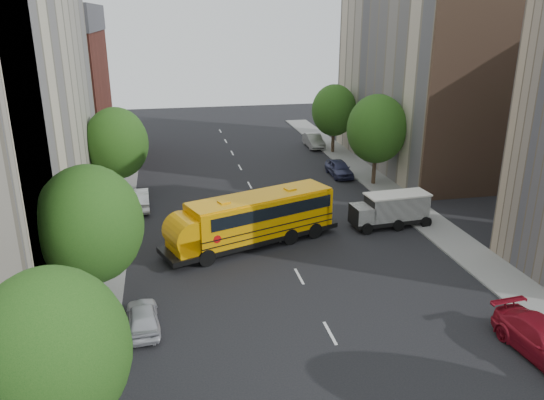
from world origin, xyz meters
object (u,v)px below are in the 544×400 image
object	(u,v)px
street_tree_0	(53,353)
parked_car_4	(339,168)
school_bus	(250,218)
parked_car_5	(314,141)
street_tree_1	(90,225)
street_tree_5	(334,110)
safari_truck	(391,209)
parked_car_1	(138,199)
parked_car_0	(143,317)
street_tree_4	(377,129)
street_tree_2	(117,143)

from	to	relation	value
street_tree_0	parked_car_4	size ratio (longest dim) A/B	1.68
school_bus	parked_car_5	distance (m)	28.41
street_tree_0	parked_car_5	size ratio (longest dim) A/B	1.58
street_tree_1	parked_car_5	bearing A→B (deg)	57.92
street_tree_5	safari_truck	bearing A→B (deg)	-96.82
parked_car_1	parked_car_4	bearing A→B (deg)	-166.21
safari_truck	parked_car_0	distance (m)	19.96
street_tree_1	street_tree_4	size ratio (longest dim) A/B	0.98
street_tree_4	parked_car_0	xyz separation A→B (m)	(-19.80, -19.77, -4.43)
school_bus	safari_truck	bearing A→B (deg)	-13.10
street_tree_0	parked_car_0	world-z (taller)	street_tree_0
street_tree_0	street_tree_4	size ratio (longest dim) A/B	0.91
street_tree_0	safari_truck	world-z (taller)	street_tree_0
safari_truck	street_tree_0	bearing A→B (deg)	-140.76
street_tree_0	parked_car_0	bearing A→B (deg)	75.03
school_bus	street_tree_5	bearing A→B (deg)	40.04
street_tree_0	parked_car_0	distance (m)	9.41
parked_car_5	street_tree_5	bearing A→B (deg)	-63.53
street_tree_0	safari_truck	distance (m)	26.90
parked_car_5	street_tree_4	bearing A→B (deg)	-84.20
street_tree_5	street_tree_2	bearing A→B (deg)	-151.39
street_tree_2	parked_car_5	bearing A→B (deg)	35.81
street_tree_2	school_bus	distance (m)	14.48
school_bus	parked_car_0	world-z (taller)	school_bus
safari_truck	parked_car_1	xyz separation A→B (m)	(-18.01, 7.52, -0.49)
street_tree_5	safari_truck	distance (m)	22.10
parked_car_1	parked_car_5	bearing A→B (deg)	-140.80
street_tree_0	street_tree_5	size ratio (longest dim) A/B	0.99
street_tree_2	parked_car_0	bearing A→B (deg)	-83.65
street_tree_1	parked_car_0	world-z (taller)	street_tree_1
parked_car_0	parked_car_5	xyz separation A→B (m)	(18.40, 34.64, 0.13)
street_tree_5	safari_truck	world-z (taller)	street_tree_5
parked_car_1	parked_car_5	size ratio (longest dim) A/B	1.03
street_tree_1	parked_car_4	distance (m)	29.29
safari_truck	parked_car_0	xyz separation A→B (m)	(-17.21, -10.09, -0.65)
street_tree_4	parked_car_5	size ratio (longest dim) A/B	1.72
street_tree_0	safari_truck	xyz separation A→B (m)	(19.41, 18.32, -3.35)
street_tree_0	safari_truck	size ratio (longest dim) A/B	1.27
street_tree_0	safari_truck	bearing A→B (deg)	43.35
street_tree_1	street_tree_2	distance (m)	18.00
parked_car_4	street_tree_0	bearing A→B (deg)	-122.86
street_tree_1	parked_car_5	world-z (taller)	street_tree_1
school_bus	parked_car_1	distance (m)	11.69
street_tree_5	parked_car_1	size ratio (longest dim) A/B	1.56
street_tree_0	school_bus	xyz separation A→B (m)	(8.94, 16.98, -2.71)
street_tree_4	parked_car_1	world-z (taller)	street_tree_4
school_bus	parked_car_4	xyz separation A→B (m)	(10.86, 14.19, -1.18)
parked_car_0	parked_car_4	size ratio (longest dim) A/B	0.85
street_tree_5	parked_car_1	world-z (taller)	street_tree_5
school_bus	safari_truck	world-z (taller)	school_bus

